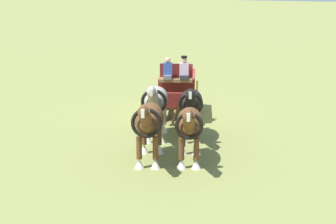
{
  "coord_description": "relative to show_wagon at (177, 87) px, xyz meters",
  "views": [
    {
      "loc": [
        21.57,
        7.93,
        5.92
      ],
      "look_at": [
        4.22,
        1.19,
        1.2
      ],
      "focal_mm": 57.87,
      "sensor_mm": 36.0,
      "label": 1
    }
  ],
  "objects": [
    {
      "name": "draft_horse_rear_near",
      "position": [
        3.2,
        1.71,
        0.11
      ],
      "size": [
        2.95,
        1.42,
        2.22
      ],
      "color": "black",
      "rests_on": "ground"
    },
    {
      "name": "draft_horse_lead_near",
      "position": [
        5.67,
        2.5,
        0.06
      ],
      "size": [
        2.93,
        1.41,
        2.15
      ],
      "color": "brown",
      "rests_on": "ground"
    },
    {
      "name": "show_wagon",
      "position": [
        0.0,
        0.0,
        0.0
      ],
      "size": [
        5.72,
        2.74,
        2.81
      ],
      "color": "maroon",
      "rests_on": "ground"
    },
    {
      "name": "draft_horse_lead_off",
      "position": [
        6.05,
        1.26,
        0.15
      ],
      "size": [
        3.1,
        1.54,
        2.25
      ],
      "color": "brown",
      "rests_on": "ground"
    },
    {
      "name": "draft_horse_rear_off",
      "position": [
        3.58,
        0.47,
        0.18
      ],
      "size": [
        2.92,
        1.45,
        2.29
      ],
      "color": "#9E998E",
      "rests_on": "ground"
    },
    {
      "name": "ground_plane",
      "position": [
        -0.16,
        -0.05,
        -1.23
      ],
      "size": [
        220.0,
        220.0,
        0.0
      ],
      "primitive_type": "plane",
      "color": "olive"
    }
  ]
}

